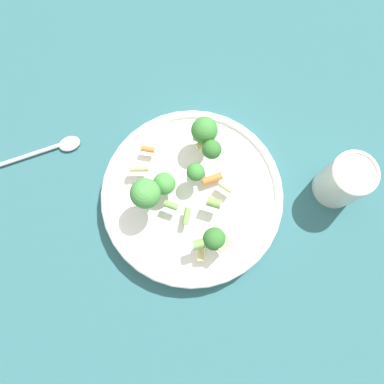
# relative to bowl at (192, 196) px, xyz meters

# --- Properties ---
(ground_plane) EXTENTS (3.00, 3.00, 0.00)m
(ground_plane) POSITION_rel_bowl_xyz_m (0.00, 0.00, -0.02)
(ground_plane) COLOR #2D6066
(bowl) EXTENTS (0.28, 0.28, 0.04)m
(bowl) POSITION_rel_bowl_xyz_m (0.00, 0.00, 0.00)
(bowl) COLOR white
(bowl) RESTS_ON ground_plane
(pasta_salad) EXTENTS (0.20, 0.17, 0.08)m
(pasta_salad) POSITION_rel_bowl_xyz_m (-0.01, -0.01, 0.06)
(pasta_salad) COLOR #8CB766
(pasta_salad) RESTS_ON bowl
(cup) EXTENTS (0.07, 0.07, 0.09)m
(cup) POSITION_rel_bowl_xyz_m (-0.07, 0.22, 0.03)
(cup) COLOR silver
(cup) RESTS_ON ground_plane
(spoon) EXTENTS (0.12, 0.18, 0.01)m
(spoon) POSITION_rel_bowl_xyz_m (-0.02, -0.26, -0.02)
(spoon) COLOR silver
(spoon) RESTS_ON ground_plane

